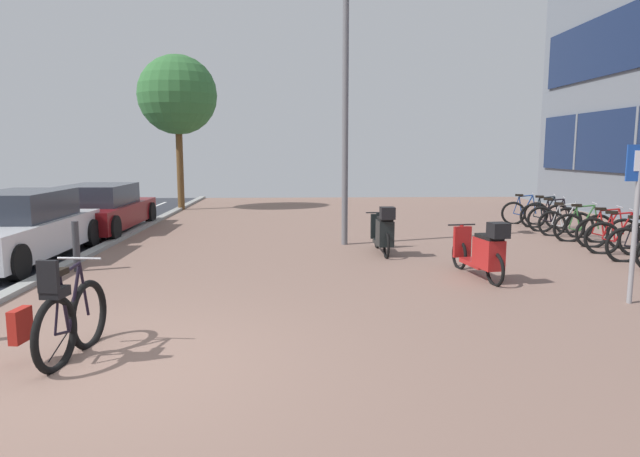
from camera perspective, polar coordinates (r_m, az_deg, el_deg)
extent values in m
cube|color=#856659|center=(6.48, 24.93, -12.37)|extent=(14.40, 40.00, 0.05)
cube|color=slate|center=(19.44, 29.76, 7.87)|extent=(0.10, 0.12, 2.03)
cube|color=slate|center=(22.63, 24.83, 8.06)|extent=(0.10, 0.12, 2.03)
torus|color=black|center=(6.16, -25.55, -9.81)|extent=(0.17, 0.78, 0.77)
torus|color=black|center=(6.72, -22.69, -8.18)|extent=(0.17, 0.78, 0.77)
cylinder|color=black|center=(6.42, -23.91, -6.41)|extent=(0.08, 0.33, 0.68)
cylinder|color=black|center=(6.26, -24.78, -7.08)|extent=(0.05, 0.15, 0.62)
cylinder|color=black|center=(6.31, -24.30, -3.84)|extent=(0.08, 0.41, 0.09)
cylinder|color=black|center=(6.27, -24.95, -9.71)|extent=(0.06, 0.26, 0.08)
cylinder|color=black|center=(6.15, -25.37, -7.13)|extent=(0.05, 0.17, 0.56)
cylinder|color=black|center=(6.59, -23.07, -5.77)|extent=(0.05, 0.15, 0.62)
cube|color=black|center=(6.14, -25.21, -4.09)|extent=(0.12, 0.23, 0.06)
cylinder|color=#ADADB2|center=(6.47, -23.49, -2.83)|extent=(0.48, 0.08, 0.02)
cube|color=black|center=(6.09, -25.56, -5.92)|extent=(0.23, 0.26, 0.10)
cube|color=black|center=(5.97, -26.14, -4.46)|extent=(0.21, 0.08, 0.32)
cube|color=#A21F17|center=(6.38, -28.42, -8.73)|extent=(0.13, 0.29, 0.34)
cylinder|color=black|center=(6.42, -25.32, -10.97)|extent=(0.20, 0.07, 0.30)
torus|color=black|center=(12.25, 28.79, -1.55)|extent=(0.72, 0.20, 0.72)
cylinder|color=black|center=(12.29, 29.74, -0.47)|extent=(0.15, 0.06, 0.57)
cylinder|color=black|center=(12.30, 29.34, -1.66)|extent=(0.26, 0.08, 0.08)
cylinder|color=black|center=(12.24, 29.20, -0.35)|extent=(0.17, 0.06, 0.53)
cube|color=black|center=(12.23, 29.61, 1.03)|extent=(0.23, 0.13, 0.06)
torus|color=black|center=(12.98, 26.99, -0.94)|extent=(0.70, 0.30, 0.72)
torus|color=black|center=(13.11, 29.74, -1.04)|extent=(0.70, 0.30, 0.72)
cylinder|color=#A11518|center=(13.02, 28.73, 0.12)|extent=(0.31, 0.14, 0.63)
cylinder|color=#A11518|center=(12.99, 27.89, 0.05)|extent=(0.14, 0.08, 0.57)
cylinder|color=#A11518|center=(12.98, 28.59, 1.37)|extent=(0.38, 0.16, 0.08)
cylinder|color=#A11518|center=(13.01, 27.51, -1.07)|extent=(0.25, 0.11, 0.08)
cylinder|color=#A11518|center=(12.96, 27.37, 0.18)|extent=(0.16, 0.08, 0.52)
cylinder|color=#A11518|center=(13.06, 29.58, 0.19)|extent=(0.15, 0.08, 0.57)
cube|color=black|center=(12.94, 27.76, 1.47)|extent=(0.24, 0.16, 0.06)
cylinder|color=#ADADB2|center=(13.02, 29.44, 1.65)|extent=(0.18, 0.46, 0.02)
torus|color=black|center=(13.76, 26.15, -0.44)|extent=(0.70, 0.27, 0.71)
torus|color=black|center=(13.90, 28.71, -0.53)|extent=(0.70, 0.27, 0.71)
cylinder|color=maroon|center=(13.81, 27.76, 0.55)|extent=(0.31, 0.13, 0.62)
cylinder|color=maroon|center=(13.77, 26.99, 0.48)|extent=(0.14, 0.07, 0.56)
cylinder|color=maroon|center=(13.77, 27.63, 1.71)|extent=(0.38, 0.15, 0.08)
cylinder|color=maroon|center=(13.79, 26.64, -0.56)|extent=(0.24, 0.10, 0.08)
cylinder|color=maroon|center=(13.74, 26.50, 0.60)|extent=(0.16, 0.07, 0.52)
cylinder|color=maroon|center=(13.86, 28.56, 0.62)|extent=(0.15, 0.07, 0.56)
cube|color=black|center=(13.73, 26.86, 1.81)|extent=(0.24, 0.15, 0.06)
cylinder|color=#ADADB2|center=(13.81, 28.42, 1.98)|extent=(0.16, 0.47, 0.02)
torus|color=black|center=(14.40, 24.17, 0.02)|extent=(0.70, 0.26, 0.71)
torus|color=black|center=(14.53, 26.68, -0.06)|extent=(0.70, 0.26, 0.71)
cylinder|color=#326A31|center=(14.44, 25.75, 0.97)|extent=(0.32, 0.12, 0.62)
cylinder|color=#326A31|center=(14.41, 24.99, 0.91)|extent=(0.14, 0.07, 0.57)
cylinder|color=#326A31|center=(14.40, 25.61, 2.08)|extent=(0.39, 0.14, 0.08)
cylinder|color=#326A31|center=(14.42, 24.65, -0.09)|extent=(0.25, 0.10, 0.08)
cylinder|color=#326A31|center=(14.38, 24.51, 1.02)|extent=(0.17, 0.07, 0.52)
cylinder|color=#326A31|center=(14.48, 26.53, 1.04)|extent=(0.15, 0.07, 0.57)
cube|color=black|center=(14.36, 24.86, 2.18)|extent=(0.24, 0.15, 0.06)
cylinder|color=#ADADB2|center=(14.44, 26.38, 2.34)|extent=(0.16, 0.47, 0.02)
torus|color=black|center=(15.16, 22.72, 0.42)|extent=(0.63, 0.38, 0.68)
torus|color=black|center=(15.14, 25.08, 0.28)|extent=(0.63, 0.38, 0.68)
cylinder|color=#B1B3B5|center=(15.12, 24.18, 1.25)|extent=(0.29, 0.18, 0.59)
cylinder|color=#B1B3B5|center=(15.13, 23.47, 1.21)|extent=(0.14, 0.10, 0.54)
cylinder|color=#B1B3B5|center=(15.09, 24.05, 2.27)|extent=(0.35, 0.21, 0.08)
cylinder|color=#B1B3B5|center=(15.16, 23.16, 0.31)|extent=(0.23, 0.14, 0.07)
cylinder|color=#B1B3B5|center=(15.13, 23.02, 1.32)|extent=(0.15, 0.10, 0.49)
cylinder|color=#B1B3B5|center=(15.11, 24.92, 1.29)|extent=(0.14, 0.09, 0.54)
cube|color=black|center=(15.10, 23.34, 2.37)|extent=(0.24, 0.18, 0.06)
cylinder|color=#ADADB2|center=(15.08, 24.78, 2.50)|extent=(0.25, 0.43, 0.02)
torus|color=black|center=(15.88, 21.76, 0.85)|extent=(0.69, 0.34, 0.72)
torus|color=black|center=(15.92, 24.08, 0.74)|extent=(0.69, 0.34, 0.72)
cylinder|color=black|center=(15.87, 23.21, 1.71)|extent=(0.31, 0.15, 0.63)
cylinder|color=black|center=(15.87, 22.50, 1.66)|extent=(0.14, 0.09, 0.57)
cylinder|color=black|center=(15.85, 23.08, 2.73)|extent=(0.38, 0.18, 0.08)
cylinder|color=black|center=(15.89, 22.20, 0.75)|extent=(0.24, 0.12, 0.08)
cylinder|color=black|center=(15.86, 22.07, 1.77)|extent=(0.16, 0.09, 0.52)
cylinder|color=black|center=(15.89, 23.93, 1.76)|extent=(0.15, 0.08, 0.57)
cube|color=black|center=(15.83, 22.38, 2.82)|extent=(0.24, 0.17, 0.06)
cylinder|color=#ADADB2|center=(15.85, 23.79, 2.96)|extent=(0.20, 0.45, 0.02)
torus|color=black|center=(16.65, 21.04, 1.19)|extent=(0.69, 0.31, 0.71)
torus|color=black|center=(16.70, 23.25, 1.09)|extent=(0.69, 0.31, 0.71)
cylinder|color=black|center=(16.65, 22.42, 2.01)|extent=(0.31, 0.14, 0.63)
cylinder|color=black|center=(16.64, 21.75, 1.96)|extent=(0.14, 0.08, 0.57)
cylinder|color=black|center=(16.62, 22.29, 2.98)|extent=(0.38, 0.17, 0.08)
cylinder|color=black|center=(16.66, 21.46, 1.09)|extent=(0.24, 0.11, 0.08)
cylinder|color=black|center=(16.63, 21.33, 2.06)|extent=(0.16, 0.08, 0.52)
cylinder|color=black|center=(16.66, 23.11, 2.06)|extent=(0.15, 0.08, 0.57)
cube|color=black|center=(16.61, 21.63, 3.07)|extent=(0.24, 0.16, 0.06)
cylinder|color=#ADADB2|center=(16.63, 22.97, 3.21)|extent=(0.19, 0.46, 0.02)
torus|color=black|center=(17.27, 19.24, 1.48)|extent=(0.68, 0.28, 0.69)
torus|color=black|center=(17.32, 21.30, 1.40)|extent=(0.68, 0.28, 0.69)
cylinder|color=navy|center=(17.27, 20.52, 2.25)|extent=(0.30, 0.13, 0.61)
cylinder|color=navy|center=(17.26, 19.90, 2.20)|extent=(0.14, 0.08, 0.55)
cylinder|color=navy|center=(17.25, 20.40, 3.16)|extent=(0.37, 0.15, 0.08)
cylinder|color=navy|center=(17.28, 19.63, 1.39)|extent=(0.24, 0.10, 0.08)
cylinder|color=navy|center=(17.25, 19.51, 2.29)|extent=(0.16, 0.07, 0.51)
cylinder|color=navy|center=(17.29, 21.16, 2.30)|extent=(0.14, 0.07, 0.55)
cube|color=black|center=(17.23, 19.78, 3.24)|extent=(0.24, 0.15, 0.06)
cylinder|color=#ADADB2|center=(17.26, 21.03, 3.38)|extent=(0.17, 0.46, 0.02)
torus|color=black|center=(11.23, 6.84, -1.78)|extent=(0.06, 0.55, 0.55)
torus|color=black|center=(12.39, 5.87, -0.84)|extent=(0.06, 0.55, 0.55)
cube|color=black|center=(11.82, 6.33, -1.40)|extent=(0.29, 0.67, 0.08)
cube|color=black|center=(11.41, 6.67, -0.45)|extent=(0.31, 0.53, 0.51)
cube|color=black|center=(11.37, 6.69, 0.98)|extent=(0.27, 0.48, 0.06)
cylinder|color=black|center=(12.33, 5.91, 0.39)|extent=(0.07, 0.12, 0.55)
cube|color=black|center=(12.26, 5.96, 0.23)|extent=(0.32, 0.09, 0.54)
cylinder|color=black|center=(12.27, 5.95, 1.64)|extent=(0.52, 0.04, 0.03)
cube|color=black|center=(11.09, 6.94, 1.58)|extent=(0.28, 0.28, 0.24)
torus|color=black|center=(9.35, 17.54, -4.05)|extent=(0.14, 0.57, 0.57)
torus|color=black|center=(10.49, 14.12, -2.62)|extent=(0.14, 0.57, 0.57)
cube|color=#AE1D1C|center=(9.92, 15.72, -3.44)|extent=(0.39, 0.77, 0.08)
cube|color=#AE1D1C|center=(9.51, 16.92, -2.47)|extent=(0.38, 0.62, 0.49)
cube|color=black|center=(9.46, 16.98, -0.83)|extent=(0.34, 0.56, 0.06)
cylinder|color=#AE1D1C|center=(10.43, 14.23, -1.13)|extent=(0.09, 0.13, 0.57)
cube|color=#AE1D1C|center=(10.36, 14.40, -1.33)|extent=(0.33, 0.13, 0.56)
cylinder|color=black|center=(10.36, 14.34, 0.38)|extent=(0.52, 0.11, 0.03)
cube|color=black|center=(9.19, 17.86, -0.17)|extent=(0.32, 0.32, 0.24)
cube|color=silver|center=(12.26, -28.59, -0.75)|extent=(1.65, 4.35, 0.63)
cube|color=#282D38|center=(12.40, -28.31, 2.12)|extent=(1.39, 2.22, 0.55)
cylinder|color=black|center=(14.10, -28.46, -0.44)|extent=(0.20, 0.62, 0.62)
cylinder|color=black|center=(13.48, -22.46, -0.42)|extent=(0.20, 0.62, 0.62)
cylinder|color=black|center=(10.48, -28.64, -3.08)|extent=(0.20, 0.62, 0.62)
cube|color=maroon|center=(15.90, -21.57, 1.34)|extent=(1.81, 4.38, 0.56)
cube|color=#282D38|center=(15.73, -21.83, 3.25)|extent=(1.52, 2.28, 0.53)
cylinder|color=black|center=(17.76, -22.42, 1.48)|extent=(0.20, 0.62, 0.62)
cylinder|color=black|center=(17.25, -17.03, 1.56)|extent=(0.20, 0.62, 0.62)
cylinder|color=black|center=(14.70, -26.84, -0.03)|extent=(0.20, 0.62, 0.62)
cylinder|color=black|center=(14.07, -20.43, 0.01)|extent=(0.20, 0.62, 0.62)
cylinder|color=gray|center=(8.89, 29.64, 0.28)|extent=(0.07, 0.07, 2.23)
cube|color=white|center=(8.79, 29.97, 6.05)|extent=(0.14, 0.01, 0.28)
cylinder|color=slate|center=(12.63, 2.60, 10.71)|extent=(0.14, 0.14, 5.48)
cylinder|color=brown|center=(20.81, -14.18, 6.18)|extent=(0.24, 0.24, 3.12)
sphere|color=#356E37|center=(20.89, -14.43, 13.16)|extent=(2.80, 2.80, 2.80)
cylinder|color=#38383D|center=(10.83, -23.76, -1.68)|extent=(0.12, 0.12, 0.90)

